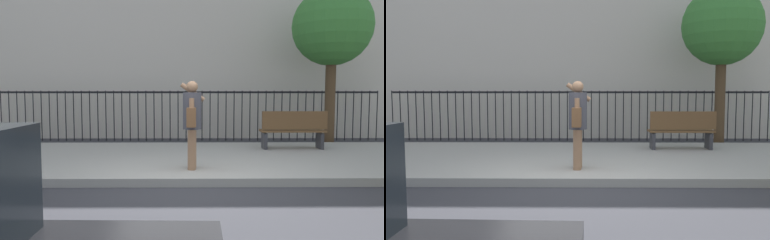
{
  "view_description": "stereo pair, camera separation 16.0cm",
  "coord_description": "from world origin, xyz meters",
  "views": [
    {
      "loc": [
        -0.07,
        -6.19,
        1.61
      ],
      "look_at": [
        0.01,
        1.11,
        1.04
      ],
      "focal_mm": 35.57,
      "sensor_mm": 36.0,
      "label": 1
    },
    {
      "loc": [
        0.09,
        -6.19,
        1.61
      ],
      "look_at": [
        0.01,
        1.11,
        1.04
      ],
      "focal_mm": 35.57,
      "sensor_mm": 36.0,
      "label": 2
    }
  ],
  "objects": [
    {
      "name": "pedestrian_on_phone",
      "position": [
        0.01,
        0.78,
        1.1
      ],
      "size": [
        0.48,
        0.66,
        1.63
      ],
      "color": "#936B4C",
      "rests_on": "sidewalk"
    },
    {
      "name": "street_tree_mid",
      "position": [
        4.05,
        4.77,
        3.4
      ],
      "size": [
        2.24,
        2.24,
        4.56
      ],
      "color": "#4C3823",
      "rests_on": "ground"
    },
    {
      "name": "street_bench",
      "position": [
        2.55,
        3.17,
        0.65
      ],
      "size": [
        1.6,
        0.45,
        0.95
      ],
      "color": "brown",
      "rests_on": "sidewalk"
    },
    {
      "name": "sidewalk",
      "position": [
        0.0,
        2.2,
        0.07
      ],
      "size": [
        28.0,
        4.4,
        0.15
      ],
      "primitive_type": "cube",
      "color": "#9E9B93",
      "rests_on": "ground"
    },
    {
      "name": "iron_fence",
      "position": [
        0.0,
        5.9,
        1.02
      ],
      "size": [
        12.03,
        0.04,
        1.6
      ],
      "color": "black",
      "rests_on": "ground"
    },
    {
      "name": "ground_plane",
      "position": [
        0.0,
        0.0,
        0.0
      ],
      "size": [
        60.0,
        60.0,
        0.0
      ],
      "primitive_type": "plane",
      "color": "#333338"
    }
  ]
}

